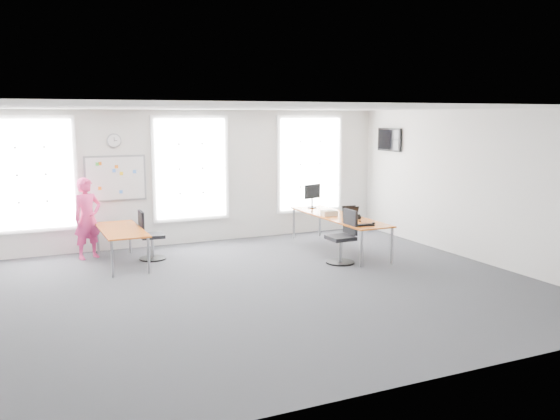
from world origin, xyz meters
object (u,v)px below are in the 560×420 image
chair_left (149,238)px  person (87,218)px  keyboard (364,225)px  headphones (356,217)px  desk_left (121,232)px  chair_right (343,240)px  monitor (312,194)px  desk_right (338,218)px

chair_left → person: person is taller
person → keyboard: bearing=-51.5°
person → headphones: person is taller
desk_left → chair_right: size_ratio=1.83×
desk_left → monitor: monitor is taller
desk_left → chair_right: (3.98, -1.70, -0.18)m
person → headphones: (5.08, -2.02, -0.03)m
monitor → desk_right: bearing=-108.8°
chair_right → monitor: bearing=167.0°
chair_left → headphones: 4.23m
desk_right → chair_right: bearing=-115.3°
desk_right → desk_left: desk_right is taller
chair_left → keyboard: chair_left is taller
desk_right → chair_left: chair_left is taller
chair_right → person: bearing=-119.6°
desk_left → person: 0.96m
keyboard → headphones: 0.69m
chair_left → monitor: bearing=-82.9°
keyboard → desk_left: bearing=171.9°
headphones → chair_left: bearing=151.6°
headphones → chair_right: bearing=-149.6°
keyboard → chair_left: bearing=166.9°
desk_left → chair_right: 4.33m
desk_left → headphones: (4.55, -1.23, 0.15)m
desk_right → desk_left: size_ratio=1.59×
chair_left → person: size_ratio=0.61×
chair_left → person: 1.32m
desk_right → chair_right: 1.17m
person → monitor: 5.00m
desk_right → person: person is taller
desk_left → monitor: 4.52m
chair_left → keyboard: (3.77, -2.04, 0.32)m
person → headphones: 5.46m
monitor → desk_left: bearing=168.0°
desk_left → monitor: (4.47, 0.54, 0.43)m
chair_right → chair_left: chair_right is taller
desk_left → monitor: size_ratio=3.49×
chair_right → chair_left: 3.88m
chair_left → headphones: size_ratio=5.38×
headphones → desk_left: bearing=155.7°
desk_right → person: (-4.99, 1.46, 0.13)m
keyboard → monitor: monitor is taller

